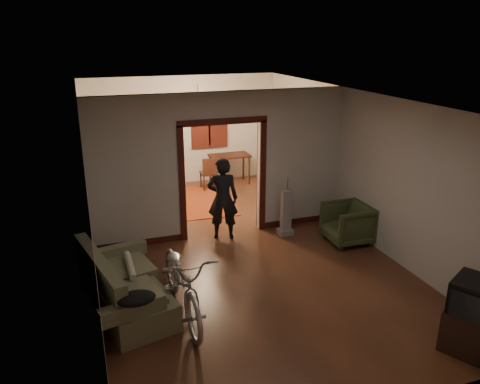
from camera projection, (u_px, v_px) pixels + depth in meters
name	position (u px, v px, depth m)	size (l,w,h in m)	color
floor	(235.00, 248.00, 8.73)	(5.00, 8.50, 0.01)	#402014
ceiling	(234.00, 96.00, 7.83)	(5.00, 8.50, 0.01)	white
wall_back	(183.00, 131.00, 12.08)	(5.00, 0.02, 2.80)	beige
wall_left	(87.00, 191.00, 7.51)	(0.02, 8.50, 2.80)	beige
wall_right	(357.00, 164.00, 9.05)	(0.02, 8.50, 2.80)	beige
partition_wall	(222.00, 165.00, 8.95)	(5.00, 0.14, 2.80)	beige
door_casing	(222.00, 180.00, 9.05)	(1.74, 0.20, 2.32)	#40140E
far_window	(209.00, 124.00, 12.21)	(0.98, 0.06, 1.28)	black
chandelier	(198.00, 103.00, 10.21)	(0.24, 0.24, 0.24)	#FFE0A5
light_switch	(274.00, 169.00, 9.26)	(0.08, 0.01, 0.12)	silver
sofa	(126.00, 281.00, 6.69)	(0.86, 1.91, 0.88)	#5C5F3F
rolled_paper	(130.00, 265.00, 6.96)	(0.10, 0.10, 0.81)	beige
jacket	(136.00, 298.00, 5.81)	(0.49, 0.37, 0.14)	black
bicycle	(182.00, 281.00, 6.52)	(0.71, 2.03, 1.07)	silver
armchair	(348.00, 223.00, 8.88)	(0.81, 0.83, 0.75)	#3C4828
tv_stand	(469.00, 330.00, 5.88)	(0.60, 0.54, 0.54)	black
crt_tv	(475.00, 298.00, 5.73)	(0.56, 0.50, 0.48)	black
vacuum	(286.00, 213.00, 9.16)	(0.28, 0.23, 0.93)	gray
person	(223.00, 199.00, 8.92)	(0.59, 0.39, 1.61)	black
oriental_rug	(193.00, 202.00, 11.08)	(1.74, 2.28, 0.02)	maroon
locker	(140.00, 156.00, 11.55)	(0.92, 0.51, 1.84)	#1C2E1D
globe	(137.00, 115.00, 11.22)	(0.26, 0.26, 0.26)	#1E5972
desk	(230.00, 169.00, 12.33)	(1.04, 0.58, 0.77)	#341811
desk_chair	(208.00, 173.00, 11.87)	(0.38, 0.38, 0.85)	#341811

